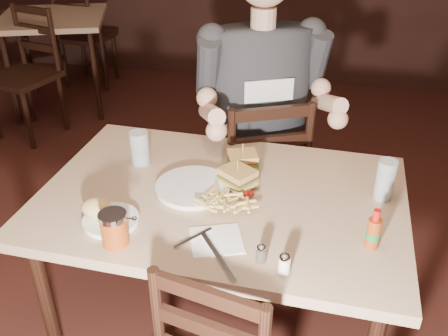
% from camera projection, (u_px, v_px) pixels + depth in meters
% --- Properties ---
extents(room_shell, '(7.00, 7.00, 7.00)m').
position_uv_depth(room_shell, '(96.00, 36.00, 1.25)').
color(room_shell, black).
rests_on(room_shell, ground).
extents(main_table, '(1.32, 0.91, 0.77)m').
position_uv_depth(main_table, '(221.00, 212.00, 1.80)').
color(main_table, tan).
rests_on(main_table, ground).
extents(bg_table, '(1.01, 1.01, 0.77)m').
position_uv_depth(bg_table, '(53.00, 27.00, 3.98)').
color(bg_table, tan).
rests_on(bg_table, ground).
extents(chair_far, '(0.58, 0.60, 0.92)m').
position_uv_depth(chair_far, '(257.00, 177.00, 2.45)').
color(chair_far, black).
rests_on(chair_far, ground).
extents(bg_chair_far, '(0.46, 0.50, 0.91)m').
position_uv_depth(bg_chair_far, '(87.00, 36.00, 4.56)').
color(bg_chair_far, black).
rests_on(bg_chair_far, ground).
extents(bg_chair_near, '(0.54, 0.57, 0.93)m').
position_uv_depth(bg_chair_near, '(22.00, 77.00, 3.63)').
color(bg_chair_near, black).
rests_on(bg_chair_near, ground).
extents(diner, '(0.73, 0.66, 1.03)m').
position_uv_depth(diner, '(264.00, 79.00, 2.13)').
color(diner, '#29292D').
rests_on(diner, chair_far).
extents(dinner_plate, '(0.28, 0.28, 0.02)m').
position_uv_depth(dinner_plate, '(193.00, 188.00, 1.79)').
color(dinner_plate, white).
rests_on(dinner_plate, main_table).
extents(sandwich_left, '(0.15, 0.15, 0.10)m').
position_uv_depth(sandwich_left, '(238.00, 172.00, 1.77)').
color(sandwich_left, tan).
rests_on(sandwich_left, dinner_plate).
extents(sandwich_right, '(0.13, 0.12, 0.10)m').
position_uv_depth(sandwich_right, '(243.00, 156.00, 1.87)').
color(sandwich_right, tan).
rests_on(sandwich_right, dinner_plate).
extents(fries_pile, '(0.25, 0.18, 0.04)m').
position_uv_depth(fries_pile, '(225.00, 201.00, 1.67)').
color(fries_pile, '#D3B95C').
rests_on(fries_pile, dinner_plate).
extents(ketchup_dollop, '(0.04, 0.04, 0.01)m').
position_uv_depth(ketchup_dollop, '(248.00, 193.00, 1.73)').
color(ketchup_dollop, maroon).
rests_on(ketchup_dollop, dinner_plate).
extents(glass_left, '(0.08, 0.08, 0.13)m').
position_uv_depth(glass_left, '(140.00, 148.00, 1.92)').
color(glass_left, silver).
rests_on(glass_left, main_table).
extents(glass_right, '(0.07, 0.07, 0.15)m').
position_uv_depth(glass_right, '(385.00, 180.00, 1.71)').
color(glass_right, silver).
rests_on(glass_right, main_table).
extents(hot_sauce, '(0.04, 0.04, 0.13)m').
position_uv_depth(hot_sauce, '(374.00, 229.00, 1.49)').
color(hot_sauce, '#8E3710').
rests_on(hot_sauce, main_table).
extents(salt_shaker, '(0.04, 0.04, 0.06)m').
position_uv_depth(salt_shaker, '(284.00, 264.00, 1.41)').
color(salt_shaker, white).
rests_on(salt_shaker, main_table).
extents(pepper_shaker, '(0.03, 0.03, 0.06)m').
position_uv_depth(pepper_shaker, '(261.00, 254.00, 1.45)').
color(pepper_shaker, '#38332D').
rests_on(pepper_shaker, main_table).
extents(syrup_dispenser, '(0.09, 0.09, 0.11)m').
position_uv_depth(syrup_dispenser, '(114.00, 229.00, 1.51)').
color(syrup_dispenser, '#8E3710').
rests_on(syrup_dispenser, main_table).
extents(napkin, '(0.20, 0.19, 0.00)m').
position_uv_depth(napkin, '(216.00, 240.00, 1.54)').
color(napkin, white).
rests_on(napkin, main_table).
extents(knife, '(0.15, 0.20, 0.01)m').
position_uv_depth(knife, '(218.00, 256.00, 1.47)').
color(knife, silver).
rests_on(knife, napkin).
extents(fork, '(0.10, 0.12, 0.00)m').
position_uv_depth(fork, '(193.00, 238.00, 1.55)').
color(fork, silver).
rests_on(fork, napkin).
extents(side_plate, '(0.19, 0.19, 0.01)m').
position_uv_depth(side_plate, '(111.00, 221.00, 1.62)').
color(side_plate, white).
rests_on(side_plate, main_table).
extents(bread_roll, '(0.11, 0.09, 0.06)m').
position_uv_depth(bread_roll, '(96.00, 207.00, 1.62)').
color(bread_roll, tan).
rests_on(bread_roll, side_plate).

